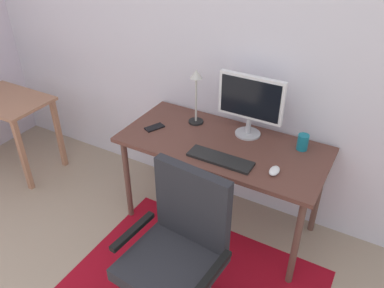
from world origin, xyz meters
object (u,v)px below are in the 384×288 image
at_px(desk, 222,152).
at_px(desk_lamp, 196,90).
at_px(cell_phone, 155,127).
at_px(side_table, 10,112).
at_px(monitor, 251,101).
at_px(computer_mouse, 274,171).
at_px(office_chair, 177,270).
at_px(keyboard, 220,159).
at_px(coffee_cup, 303,142).

relative_size(desk, desk_lamp, 3.42).
height_order(cell_phone, side_table, cell_phone).
relative_size(monitor, computer_mouse, 4.40).
bearing_deg(office_chair, keyboard, 99.43).
bearing_deg(cell_phone, monitor, 46.59).
relative_size(coffee_cup, desk_lamp, 0.26).
relative_size(cell_phone, side_table, 0.20).
bearing_deg(coffee_cup, cell_phone, -165.98).
xyz_separation_m(monitor, cell_phone, (-0.62, -0.25, -0.26)).
relative_size(desk, keyboard, 3.30).
bearing_deg(computer_mouse, desk, 160.10).
height_order(monitor, keyboard, monitor).
height_order(monitor, computer_mouse, monitor).
relative_size(desk, office_chair, 1.43).
height_order(coffee_cup, cell_phone, coffee_cup).
bearing_deg(side_table, desk_lamp, 13.51).
xyz_separation_m(monitor, side_table, (-2.03, -0.42, -0.42)).
relative_size(monitor, desk_lamp, 1.10).
relative_size(keyboard, desk_lamp, 1.04).
bearing_deg(desk, keyboard, -68.75).
distance_m(monitor, cell_phone, 0.72).
distance_m(monitor, computer_mouse, 0.53).
distance_m(coffee_cup, cell_phone, 1.04).
xyz_separation_m(monitor, coffee_cup, (0.39, 0.00, -0.21)).
bearing_deg(computer_mouse, side_table, -178.06).
height_order(desk, cell_phone, cell_phone).
distance_m(computer_mouse, desk_lamp, 0.82).
xyz_separation_m(cell_phone, desk_lamp, (0.22, 0.22, 0.26)).
bearing_deg(cell_phone, coffee_cup, 38.63).
height_order(desk, computer_mouse, computer_mouse).
bearing_deg(monitor, office_chair, -88.70).
height_order(monitor, cell_phone, monitor).
bearing_deg(desk_lamp, cell_phone, -135.13).
height_order(monitor, office_chair, monitor).
distance_m(cell_phone, desk_lamp, 0.41).
distance_m(coffee_cup, office_chair, 1.15).
xyz_separation_m(desk, office_chair, (0.13, -0.83, -0.27)).
height_order(coffee_cup, side_table, coffee_cup).
height_order(keyboard, cell_phone, keyboard).
bearing_deg(side_table, monitor, 11.74).
relative_size(desk, monitor, 3.10).
xyz_separation_m(desk, desk_lamp, (-0.30, 0.16, 0.34)).
xyz_separation_m(desk, coffee_cup, (0.49, 0.19, 0.13)).
bearing_deg(cell_phone, desk_lamp, 69.47).
bearing_deg(monitor, cell_phone, -158.02).
distance_m(keyboard, desk_lamp, 0.57).
relative_size(computer_mouse, coffee_cup, 0.95).
xyz_separation_m(coffee_cup, desk_lamp, (-0.79, -0.03, 0.21)).
bearing_deg(cell_phone, office_chair, -25.15).
xyz_separation_m(keyboard, computer_mouse, (0.35, 0.04, 0.01)).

